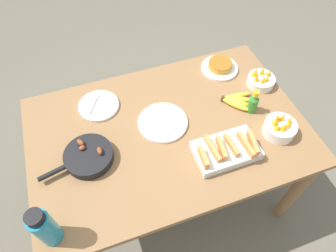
{
  "coord_description": "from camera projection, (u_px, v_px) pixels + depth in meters",
  "views": [
    {
      "loc": [
        -0.31,
        -0.88,
        2.06
      ],
      "look_at": [
        0.0,
        0.0,
        0.8
      ],
      "focal_mm": 32.0,
      "sensor_mm": 36.0,
      "label": 1
    }
  ],
  "objects": [
    {
      "name": "skillet",
      "position": [
        88.0,
        157.0,
        1.47
      ],
      "size": [
        0.37,
        0.24,
        0.08
      ],
      "rotation": [
        0.0,
        0.0,
        3.36
      ],
      "color": "black",
      "rests_on": "dining_table"
    },
    {
      "name": "banana_bunch",
      "position": [
        236.0,
        101.0,
        1.69
      ],
      "size": [
        0.19,
        0.16,
        0.04
      ],
      "color": "yellow",
      "rests_on": "dining_table"
    },
    {
      "name": "ground_plane",
      "position": [
        168.0,
        190.0,
        2.21
      ],
      "size": [
        14.0,
        14.0,
        0.0
      ],
      "primitive_type": "plane",
      "color": "#666051"
    },
    {
      "name": "water_bottle",
      "position": [
        44.0,
        227.0,
        1.17
      ],
      "size": [
        0.09,
        0.09,
        0.24
      ],
      "color": "teal",
      "rests_on": "dining_table"
    },
    {
      "name": "fruit_bowl_mango",
      "position": [
        261.0,
        80.0,
        1.77
      ],
      "size": [
        0.16,
        0.16,
        0.11
      ],
      "color": "white",
      "rests_on": "dining_table"
    },
    {
      "name": "frittata_plate_center",
      "position": [
        220.0,
        66.0,
        1.86
      ],
      "size": [
        0.23,
        0.23,
        0.06
      ],
      "color": "white",
      "rests_on": "dining_table"
    },
    {
      "name": "empty_plate_far_left",
      "position": [
        99.0,
        106.0,
        1.68
      ],
      "size": [
        0.23,
        0.23,
        0.02
      ],
      "color": "white",
      "rests_on": "dining_table"
    },
    {
      "name": "fruit_bowl_citrus",
      "position": [
        280.0,
        128.0,
        1.55
      ],
      "size": [
        0.17,
        0.17,
        0.12
      ],
      "color": "white",
      "rests_on": "dining_table"
    },
    {
      "name": "melon_tray",
      "position": [
        226.0,
        150.0,
        1.48
      ],
      "size": [
        0.32,
        0.19,
        0.1
      ],
      "color": "silver",
      "rests_on": "dining_table"
    },
    {
      "name": "empty_plate_near_front",
      "position": [
        163.0,
        122.0,
        1.61
      ],
      "size": [
        0.27,
        0.27,
        0.02
      ],
      "color": "white",
      "rests_on": "dining_table"
    },
    {
      "name": "hot_sauce_bottle",
      "position": [
        253.0,
        103.0,
        1.62
      ],
      "size": [
        0.05,
        0.05,
        0.15
      ],
      "color": "#337F2D",
      "rests_on": "dining_table"
    },
    {
      "name": "dining_table",
      "position": [
        168.0,
        140.0,
        1.68
      ],
      "size": [
        1.47,
        0.97,
        0.77
      ],
      "color": "olive",
      "rests_on": "ground_plane"
    }
  ]
}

